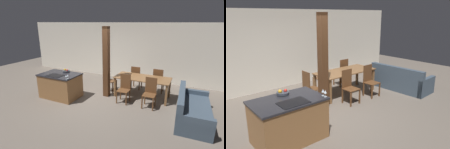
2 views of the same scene
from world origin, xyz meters
TOP-DOWN VIEW (x-y plane):
  - ground_plane at (0.00, 0.00)m, footprint 16.00×16.00m
  - wall_back at (0.00, 2.84)m, footprint 11.20×0.08m
  - kitchen_island at (-1.24, -0.40)m, footprint 1.42×0.94m
  - fruit_bowl at (-1.18, -0.10)m, footprint 0.26×0.26m
  - wine_glass_near at (-0.60, -0.80)m, footprint 0.06×0.06m
  - wine_glass_middle at (-0.60, -0.72)m, footprint 0.06×0.06m
  - dining_table at (1.51, 0.90)m, footprint 2.01×0.89m
  - dining_chair_near_left at (1.06, 0.23)m, footprint 0.40×0.40m
  - dining_chair_near_right at (1.96, 0.23)m, footprint 0.40×0.40m
  - dining_chair_far_left at (1.06, 1.56)m, footprint 0.40×0.40m
  - dining_chair_far_right at (1.96, 1.56)m, footprint 0.40×0.40m
  - dining_chair_head_end at (0.13, 0.90)m, footprint 0.40×0.40m
  - couch at (3.26, -0.04)m, footprint 0.95×2.00m
  - timber_post at (0.26, 0.42)m, footprint 0.21×0.21m

SIDE VIEW (x-z plane):
  - ground_plane at x=0.00m, z-range 0.00..0.00m
  - couch at x=3.26m, z-range -0.14..0.70m
  - kitchen_island at x=-1.24m, z-range 0.00..0.90m
  - dining_chair_near_left at x=1.06m, z-range 0.01..1.00m
  - dining_chair_near_right at x=1.96m, z-range 0.01..1.00m
  - dining_chair_far_left at x=1.06m, z-range 0.01..1.00m
  - dining_chair_far_right at x=1.96m, z-range 0.01..1.00m
  - dining_chair_head_end at x=0.13m, z-range 0.01..1.00m
  - dining_table at x=1.51m, z-range 0.29..1.05m
  - fruit_bowl at x=-1.18m, z-range 0.88..1.00m
  - wine_glass_near at x=-0.60m, z-range 0.94..1.08m
  - wine_glass_middle at x=-0.60m, z-range 0.94..1.08m
  - timber_post at x=0.26m, z-range 0.00..2.58m
  - wall_back at x=0.00m, z-range 0.00..2.70m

